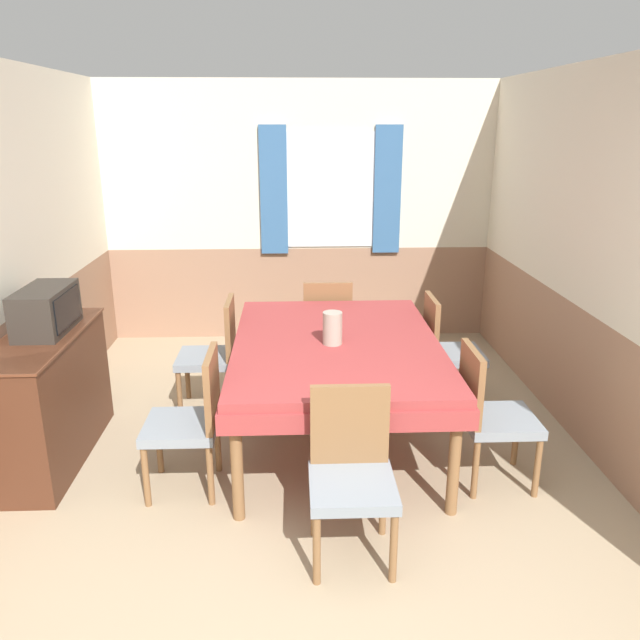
% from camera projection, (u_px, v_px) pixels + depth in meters
% --- Properties ---
extents(wall_back, '(4.31, 0.10, 2.60)m').
position_uv_depth(wall_back, '(301.00, 213.00, 6.35)').
color(wall_back, silver).
rests_on(wall_back, ground_plane).
extents(wall_left, '(0.05, 4.66, 2.60)m').
position_uv_depth(wall_left, '(11.00, 261.00, 4.22)').
color(wall_left, silver).
rests_on(wall_left, ground_plane).
extents(wall_right, '(0.05, 4.66, 2.60)m').
position_uv_depth(wall_right, '(584.00, 256.00, 4.38)').
color(wall_right, silver).
rests_on(wall_right, ground_plane).
extents(dining_table, '(1.43, 2.02, 0.76)m').
position_uv_depth(dining_table, '(336.00, 354.00, 4.32)').
color(dining_table, '#9E3838').
rests_on(dining_table, ground_plane).
extents(chair_right_near, '(0.44, 0.44, 0.90)m').
position_uv_depth(chair_right_near, '(490.00, 412.00, 3.87)').
color(chair_right_near, brown).
rests_on(chair_right_near, ground_plane).
extents(chair_right_far, '(0.44, 0.44, 0.90)m').
position_uv_depth(chair_right_far, '(446.00, 348.00, 4.96)').
color(chair_right_far, brown).
rests_on(chair_right_far, ground_plane).
extents(chair_head_near, '(0.44, 0.44, 0.90)m').
position_uv_depth(chair_head_near, '(351.00, 469.00, 3.23)').
color(chair_head_near, brown).
rests_on(chair_head_near, ground_plane).
extents(chair_left_far, '(0.44, 0.44, 0.90)m').
position_uv_depth(chair_left_far, '(214.00, 351.00, 4.89)').
color(chair_left_far, brown).
rests_on(chair_left_far, ground_plane).
extents(chair_head_window, '(0.44, 0.44, 0.90)m').
position_uv_depth(chair_head_window, '(327.00, 324.00, 5.53)').
color(chair_head_window, brown).
rests_on(chair_head_window, ground_plane).
extents(chair_left_near, '(0.44, 0.44, 0.90)m').
position_uv_depth(chair_left_near, '(192.00, 417.00, 3.79)').
color(chair_left_near, brown).
rests_on(chair_left_near, ground_plane).
extents(sideboard, '(0.46, 1.29, 0.88)m').
position_uv_depth(sideboard, '(48.00, 397.00, 4.16)').
color(sideboard, '#4C2819').
rests_on(sideboard, ground_plane).
extents(tv, '(0.29, 0.55, 0.29)m').
position_uv_depth(tv, '(46.00, 310.00, 4.08)').
color(tv, '#2D2823').
rests_on(tv, sideboard).
extents(vase, '(0.13, 0.13, 0.22)m').
position_uv_depth(vase, '(332.00, 328.00, 4.20)').
color(vase, '#A39989').
rests_on(vase, dining_table).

